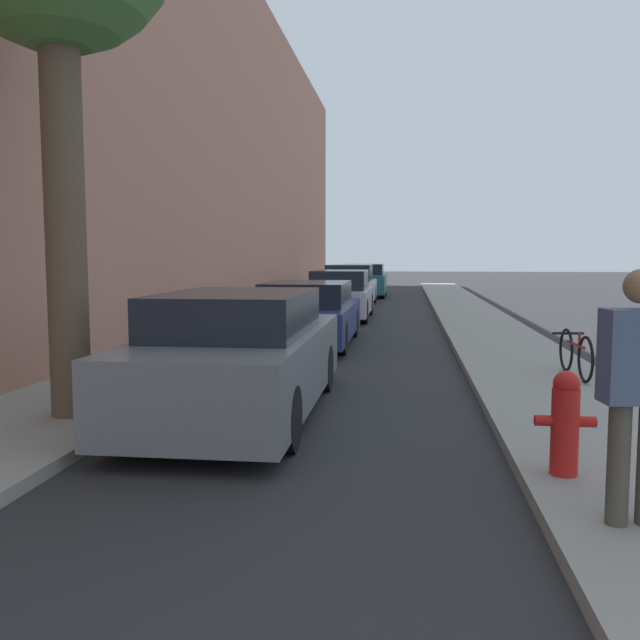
# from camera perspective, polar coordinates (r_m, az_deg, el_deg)

# --- Properties ---
(ground_plane) EXTENTS (120.00, 120.00, 0.00)m
(ground_plane) POSITION_cam_1_polar(r_m,az_deg,el_deg) (15.53, 3.52, -1.27)
(ground_plane) COLOR #28282B
(sidewalk_left) EXTENTS (2.00, 52.00, 0.12)m
(sidewalk_left) POSITION_cam_1_polar(r_m,az_deg,el_deg) (15.97, -6.92, -0.90)
(sidewalk_left) COLOR gray
(sidewalk_left) RESTS_ON ground
(sidewalk_right) EXTENTS (2.00, 52.00, 0.12)m
(sidewalk_right) POSITION_cam_1_polar(r_m,az_deg,el_deg) (15.61, 14.21, -1.17)
(sidewalk_right) COLOR gray
(sidewalk_right) RESTS_ON ground
(building_facade_left) EXTENTS (0.70, 52.00, 10.51)m
(building_facade_left) POSITION_cam_1_polar(r_m,az_deg,el_deg) (16.61, -11.88, 17.29)
(building_facade_left) COLOR tan
(building_facade_left) RESTS_ON ground
(parked_car_grey) EXTENTS (1.74, 4.60, 1.42)m
(parked_car_grey) POSITION_cam_1_polar(r_m,az_deg,el_deg) (7.78, -6.65, -3.02)
(parked_car_grey) COLOR black
(parked_car_grey) RESTS_ON ground
(parked_car_navy) EXTENTS (1.82, 4.56, 1.28)m
(parked_car_navy) POSITION_cam_1_polar(r_m,az_deg,el_deg) (13.82, -1.00, 0.48)
(parked_car_navy) COLOR black
(parked_car_navy) RESTS_ON ground
(parked_car_silver) EXTENTS (1.70, 4.27, 1.39)m
(parked_car_silver) POSITION_cam_1_polar(r_m,az_deg,el_deg) (19.36, 1.73, 2.05)
(parked_car_silver) COLOR black
(parked_car_silver) RESTS_ON ground
(parked_car_white) EXTENTS (1.77, 4.25, 1.47)m
(parked_car_white) POSITION_cam_1_polar(r_m,az_deg,el_deg) (24.59, 2.53, 2.86)
(parked_car_white) COLOR black
(parked_car_white) RESTS_ON ground
(parked_car_teal) EXTENTS (1.90, 3.91, 1.43)m
(parked_car_teal) POSITION_cam_1_polar(r_m,az_deg,el_deg) (29.68, 3.71, 3.29)
(parked_car_teal) COLOR black
(parked_car_teal) RESTS_ON ground
(fire_hydrant) EXTENTS (0.46, 0.21, 0.82)m
(fire_hydrant) POSITION_cam_1_polar(r_m,az_deg,el_deg) (5.65, 19.90, -8.02)
(fire_hydrant) COLOR red
(fire_hydrant) RESTS_ON sidewalk_right
(pedestrian) EXTENTS (0.46, 0.28, 1.62)m
(pedestrian) POSITION_cam_1_polar(r_m,az_deg,el_deg) (4.69, 25.09, -4.80)
(pedestrian) COLOR #4C473D
(pedestrian) RESTS_ON sidewalk_right
(bicycle) EXTENTS (0.44, 1.55, 0.63)m
(bicycle) POSITION_cam_1_polar(r_m,az_deg,el_deg) (10.17, 20.66, -2.66)
(bicycle) COLOR black
(bicycle) RESTS_ON sidewalk_right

